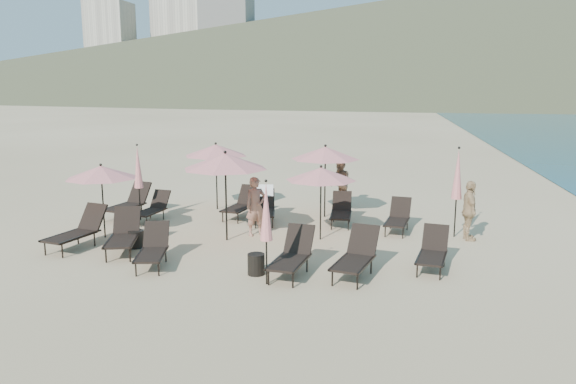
% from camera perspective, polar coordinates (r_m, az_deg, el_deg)
% --- Properties ---
extents(ground, '(800.00, 800.00, 0.00)m').
position_cam_1_polar(ground, '(13.67, -1.87, -7.32)').
color(ground, '#D6BA8C').
rests_on(ground, ground).
extents(volcanic_headland, '(690.00, 690.00, 55.00)m').
position_cam_1_polar(volcanic_headland, '(323.50, 22.71, 14.11)').
color(volcanic_headland, brown).
rests_on(volcanic_headland, ground).
extents(hotel_skyline, '(109.00, 82.00, 55.00)m').
position_cam_1_polar(hotel_skyline, '(300.45, -9.26, 14.65)').
color(hotel_skyline, beige).
rests_on(hotel_skyline, ground).
extents(lounger_0, '(1.10, 1.94, 1.05)m').
position_cam_1_polar(lounger_0, '(15.85, -20.58, -3.61)').
color(lounger_0, black).
rests_on(lounger_0, ground).
extents(lounger_1, '(1.16, 1.94, 1.05)m').
position_cam_1_polar(lounger_1, '(15.07, -16.37, -4.09)').
color(lounger_1, black).
rests_on(lounger_1, ground).
extents(lounger_2, '(0.96, 1.72, 0.93)m').
position_cam_1_polar(lounger_2, '(13.81, -13.57, -5.55)').
color(lounger_2, black).
rests_on(lounger_2, ground).
extents(lounger_3, '(0.91, 1.83, 1.01)m').
position_cam_1_polar(lounger_3, '(12.81, 0.43, -6.37)').
color(lounger_3, black).
rests_on(lounger_3, ground).
extents(lounger_4, '(1.08, 1.90, 1.03)m').
position_cam_1_polar(lounger_4, '(12.81, 6.95, -6.41)').
color(lounger_4, black).
rests_on(lounger_4, ground).
extents(lounger_5, '(0.89, 1.69, 0.92)m').
position_cam_1_polar(lounger_5, '(13.64, 14.49, -5.83)').
color(lounger_5, black).
rests_on(lounger_5, ground).
extents(lounger_6, '(1.10, 1.94, 1.05)m').
position_cam_1_polar(lounger_6, '(18.95, -15.89, -1.01)').
color(lounger_6, black).
rests_on(lounger_6, ground).
extents(lounger_7, '(0.82, 1.61, 0.88)m').
position_cam_1_polar(lounger_7, '(18.28, -13.61, -1.58)').
color(lounger_7, black).
rests_on(lounger_7, ground).
extents(lounger_8, '(0.96, 1.78, 0.97)m').
position_cam_1_polar(lounger_8, '(18.24, -4.78, -1.20)').
color(lounger_8, black).
rests_on(lounger_8, ground).
extents(lounger_9, '(0.91, 1.78, 1.06)m').
position_cam_1_polar(lounger_9, '(17.71, -2.39, -1.37)').
color(lounger_9, black).
rests_on(lounger_9, ground).
extents(lounger_10, '(0.66, 1.62, 0.92)m').
position_cam_1_polar(lounger_10, '(17.41, 5.42, -1.88)').
color(lounger_10, black).
rests_on(lounger_10, ground).
extents(lounger_11, '(0.84, 1.66, 0.91)m').
position_cam_1_polar(lounger_11, '(16.80, 11.11, -2.53)').
color(lounger_11, black).
rests_on(lounger_11, ground).
extents(umbrella_open_0, '(1.97, 1.97, 2.11)m').
position_cam_1_polar(umbrella_open_0, '(16.40, -18.46, 1.92)').
color(umbrella_open_0, black).
rests_on(umbrella_open_0, ground).
extents(umbrella_open_1, '(2.33, 2.33, 2.51)m').
position_cam_1_polar(umbrella_open_1, '(15.32, -6.39, 3.12)').
color(umbrella_open_1, black).
rests_on(umbrella_open_1, ground).
extents(umbrella_open_2, '(1.95, 1.95, 2.10)m').
position_cam_1_polar(umbrella_open_2, '(15.37, 3.37, 1.85)').
color(umbrella_open_2, black).
rests_on(umbrella_open_2, ground).
extents(umbrella_open_3, '(2.16, 2.16, 2.32)m').
position_cam_1_polar(umbrella_open_3, '(19.29, -7.34, 4.23)').
color(umbrella_open_3, black).
rests_on(umbrella_open_3, ground).
extents(umbrella_open_4, '(2.21, 2.21, 2.38)m').
position_cam_1_polar(umbrella_open_4, '(18.03, 3.82, 3.98)').
color(umbrella_open_4, black).
rests_on(umbrella_open_4, ground).
extents(umbrella_closed_0, '(0.27, 0.27, 2.31)m').
position_cam_1_polar(umbrella_closed_0, '(11.91, -2.23, -2.06)').
color(umbrella_closed_0, black).
rests_on(umbrella_closed_0, ground).
extents(umbrella_closed_1, '(0.30, 0.30, 2.58)m').
position_cam_1_polar(umbrella_closed_1, '(16.33, 16.85, 1.71)').
color(umbrella_closed_1, black).
rests_on(umbrella_closed_1, ground).
extents(umbrella_closed_2, '(0.29, 0.29, 2.44)m').
position_cam_1_polar(umbrella_closed_2, '(18.23, -14.99, 2.43)').
color(umbrella_closed_2, black).
rests_on(umbrella_closed_2, ground).
extents(side_table_0, '(0.41, 0.41, 0.46)m').
position_cam_1_polar(side_table_0, '(15.47, -15.16, -4.63)').
color(side_table_0, black).
rests_on(side_table_0, ground).
extents(side_table_1, '(0.40, 0.40, 0.48)m').
position_cam_1_polar(side_table_1, '(12.90, -3.26, -7.33)').
color(side_table_1, black).
rests_on(side_table_1, ground).
extents(beachgoer_a, '(0.74, 0.69, 1.69)m').
position_cam_1_polar(beachgoer_a, '(16.01, -3.28, -1.47)').
color(beachgoer_a, '#A06B57').
rests_on(beachgoer_a, ground).
extents(beachgoer_b, '(0.95, 1.03, 1.69)m').
position_cam_1_polar(beachgoer_b, '(19.83, 5.30, 0.93)').
color(beachgoer_b, '#8E6349').
rests_on(beachgoer_b, ground).
extents(beachgoer_c, '(0.52, 1.02, 1.67)m').
position_cam_1_polar(beachgoer_c, '(16.28, 17.95, -1.82)').
color(beachgoer_c, tan).
rests_on(beachgoer_c, ground).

